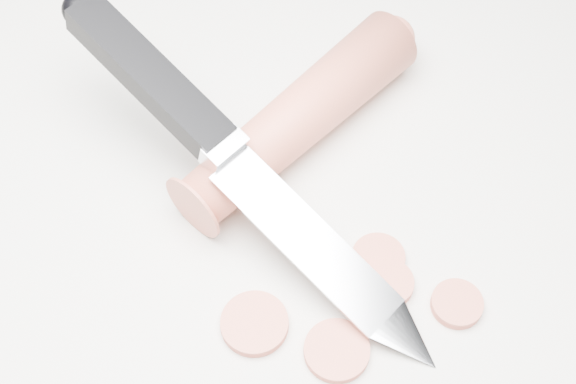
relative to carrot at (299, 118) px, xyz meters
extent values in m
plane|color=silver|center=(0.00, -0.07, -0.02)|extent=(2.40, 2.40, 0.00)
cylinder|color=#CD5941|center=(0.00, 0.00, 0.00)|extent=(0.18, 0.13, 0.04)
cylinder|color=#CA5A43|center=(-0.02, -0.15, -0.02)|extent=(0.04, 0.04, 0.01)
cylinder|color=#CA5A43|center=(0.02, -0.10, -0.02)|extent=(0.03, 0.03, 0.01)
cylinder|color=#CA5A43|center=(0.02, -0.12, -0.02)|extent=(0.03, 0.03, 0.01)
cylinder|color=#CA5A43|center=(0.06, -0.14, -0.02)|extent=(0.03, 0.03, 0.01)
cylinder|color=#CA5A43|center=(-0.06, -0.12, -0.02)|extent=(0.04, 0.04, 0.01)
camera|label=1|loc=(-0.08, -0.30, 0.40)|focal=50.00mm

